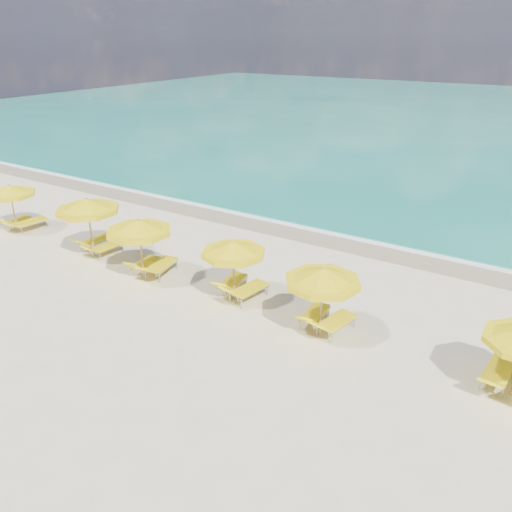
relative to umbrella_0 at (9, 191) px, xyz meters
The scene contains 21 objects.
ground_plane 12.88m from the umbrella_0, ahead, with size 120.00×120.00×0.00m, color beige.
ocean 49.51m from the umbrella_0, 75.09° to the left, with size 120.00×80.00×0.30m, color #14735F.
wet_sand_band 14.75m from the umbrella_0, 29.51° to the left, with size 120.00×2.60×0.01m, color tan.
foam_line 15.16m from the umbrella_0, 32.17° to the left, with size 120.00×1.20×0.03m, color white.
whitecap_near 18.21m from the umbrella_0, 68.19° to the left, with size 14.00×0.36×0.05m, color white.
umbrella_0 is the anchor object (origin of this frame).
umbrella_1 5.46m from the umbrella_0, ahead, with size 3.29×3.29×2.60m.
umbrella_2 8.78m from the umbrella_0, ahead, with size 3.11×3.11×2.48m.
umbrella_3 12.64m from the umbrella_0, ahead, with size 2.36×2.36×2.28m.
umbrella_4 16.22m from the umbrella_0, ahead, with size 2.66×2.66×2.37m.
lounger_0_left 1.82m from the umbrella_0, 143.34° to the left, with size 0.78×1.67×0.74m.
lounger_0_right 1.83m from the umbrella_0, 40.16° to the left, with size 0.86×2.06×0.72m.
lounger_1_left 5.27m from the umbrella_0, ahead, with size 0.71×1.97×0.85m.
lounger_1_right 6.09m from the umbrella_0, ahead, with size 0.79×1.82×0.71m.
lounger_2_left 8.56m from the umbrella_0, ahead, with size 0.82×1.78×0.81m.
lounger_2_right 9.29m from the umbrella_0, ahead, with size 1.03×2.13×0.85m.
lounger_3_left 12.36m from the umbrella_0, ahead, with size 0.85×1.87×0.83m.
lounger_3_right 13.19m from the umbrella_0, ahead, with size 1.01×2.03×0.90m.
lounger_4_left 15.89m from the umbrella_0, ahead, with size 0.75×1.83×0.82m.
lounger_4_right 16.66m from the umbrella_0, ahead, with size 0.98×1.98×0.83m.
lounger_5_left 21.38m from the umbrella_0, ahead, with size 0.81×2.00×0.77m.
Camera 1 is at (8.88, -12.63, 8.73)m, focal length 35.00 mm.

